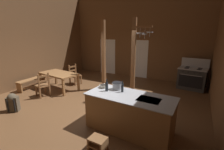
{
  "coord_description": "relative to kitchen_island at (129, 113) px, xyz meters",
  "views": [
    {
      "loc": [
        3.14,
        -4.05,
        2.4
      ],
      "look_at": [
        0.53,
        0.73,
        0.96
      ],
      "focal_mm": 25.37,
      "sensor_mm": 36.0,
      "label": 1
    }
  ],
  "objects": [
    {
      "name": "bottle_tall_on_counter",
      "position": [
        -0.27,
        0.13,
        0.59
      ],
      "size": [
        0.06,
        0.06,
        0.3
      ],
      "color": "#1E2328",
      "rests_on": "kitchen_island"
    },
    {
      "name": "mixing_bowl_on_counter",
      "position": [
        -0.88,
        0.18,
        0.51
      ],
      "size": [
        0.22,
        0.22,
        0.08
      ],
      "color": "#B2A893",
      "rests_on": "kitchen_island"
    },
    {
      "name": "support_post_with_pot_rack",
      "position": [
        -0.65,
        1.96,
        1.13
      ],
      "size": [
        0.72,
        0.28,
        2.93
      ],
      "color": "brown",
      "rests_on": "ground_plane"
    },
    {
      "name": "stove_range",
      "position": [
        1.23,
        4.23,
        0.02
      ],
      "size": [
        1.23,
        0.93,
        1.32
      ],
      "color": "#2F2F2F",
      "rests_on": "ground_plane"
    },
    {
      "name": "ground_plane",
      "position": [
        -1.81,
        0.68,
        -0.52
      ],
      "size": [
        8.26,
        9.31,
        0.1
      ],
      "primitive_type": "cube",
      "color": "brown"
    },
    {
      "name": "wall_left",
      "position": [
        -5.6,
        0.68,
        1.82
      ],
      "size": [
        0.14,
        9.31,
        4.58
      ],
      "primitive_type": "cube",
      "color": "brown",
      "rests_on": "ground_plane"
    },
    {
      "name": "bottle_short_on_counter",
      "position": [
        -0.66,
        0.0,
        0.6
      ],
      "size": [
        0.08,
        0.08,
        0.32
      ],
      "color": "#1E2328",
      "rests_on": "kitchen_island"
    },
    {
      "name": "support_post_center",
      "position": [
        -2.18,
        2.34,
        1.0
      ],
      "size": [
        0.14,
        0.14,
        2.93
      ],
      "color": "brown",
      "rests_on": "ground_plane"
    },
    {
      "name": "stockpot_on_counter",
      "position": [
        -0.48,
        0.25,
        0.57
      ],
      "size": [
        0.33,
        0.26,
        0.2
      ],
      "color": "#A8AAB2",
      "rests_on": "kitchen_island"
    },
    {
      "name": "dining_table",
      "position": [
        -3.87,
        1.35,
        0.18
      ],
      "size": [
        1.8,
        1.1,
        0.74
      ],
      "color": "olive",
      "rests_on": "ground_plane"
    },
    {
      "name": "bench_along_left_wall",
      "position": [
        -5.06,
        0.86,
        -0.16
      ],
      "size": [
        0.43,
        1.36,
        0.44
      ],
      "color": "olive",
      "rests_on": "ground_plane"
    },
    {
      "name": "backpack",
      "position": [
        -3.61,
        -0.84,
        -0.15
      ],
      "size": [
        0.39,
        0.39,
        0.6
      ],
      "color": "#4C4233",
      "rests_on": "ground_plane"
    },
    {
      "name": "step_stool",
      "position": [
        -0.28,
        -1.02,
        -0.29
      ],
      "size": [
        0.36,
        0.29,
        0.3
      ],
      "color": "brown",
      "rests_on": "ground_plane"
    },
    {
      "name": "kitchen_island",
      "position": [
        0.0,
        0.0,
        0.0
      ],
      "size": [
        2.19,
        1.04,
        0.94
      ],
      "color": "olive",
      "rests_on": "ground_plane"
    },
    {
      "name": "glazed_door_back_left",
      "position": [
        -3.48,
        4.93,
        0.56
      ],
      "size": [
        1.0,
        0.01,
        2.05
      ],
      "primitive_type": "cube",
      "color": "white",
      "rests_on": "ground_plane"
    },
    {
      "name": "wall_back",
      "position": [
        -1.81,
        5.01,
        1.82
      ],
      "size": [
        8.26,
        0.14,
        4.58
      ],
      "primitive_type": "cube",
      "color": "brown",
      "rests_on": "ground_plane"
    },
    {
      "name": "ladderback_chair_by_post",
      "position": [
        -3.8,
        2.26,
        -0.02
      ],
      "size": [
        0.51,
        0.51,
        0.95
      ],
      "color": "brown",
      "rests_on": "ground_plane"
    },
    {
      "name": "glazed_panel_back_right",
      "position": [
        -1.43,
        4.93,
        0.56
      ],
      "size": [
        0.84,
        0.01,
        2.05
      ],
      "primitive_type": "cube",
      "color": "white",
      "rests_on": "ground_plane"
    },
    {
      "name": "ladderback_chair_near_window",
      "position": [
        -3.8,
        0.46,
        -0.02
      ],
      "size": [
        0.54,
        0.54,
        0.95
      ],
      "color": "brown",
      "rests_on": "ground_plane"
    }
  ]
}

